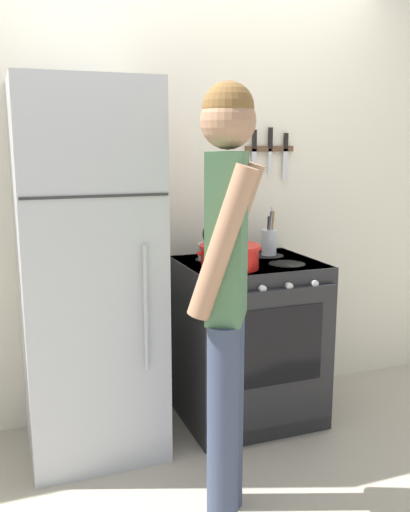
# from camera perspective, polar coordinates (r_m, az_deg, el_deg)

# --- Properties ---
(ground_plane) EXTENTS (14.00, 14.00, 0.00)m
(ground_plane) POSITION_cam_1_polar(r_m,az_deg,el_deg) (3.60, -2.41, -14.32)
(ground_plane) COLOR #B2A893
(wall_back) EXTENTS (10.00, 0.06, 2.55)m
(wall_back) POSITION_cam_1_polar(r_m,az_deg,el_deg) (3.29, -2.76, 6.40)
(wall_back) COLOR silver
(wall_back) RESTS_ON ground_plane
(refrigerator) EXTENTS (0.66, 0.66, 1.84)m
(refrigerator) POSITION_cam_1_polar(r_m,az_deg,el_deg) (2.88, -11.57, -1.66)
(refrigerator) COLOR #B7BABF
(refrigerator) RESTS_ON ground_plane
(stove_range) EXTENTS (0.74, 0.66, 0.91)m
(stove_range) POSITION_cam_1_polar(r_m,az_deg,el_deg) (3.23, 4.51, -8.42)
(stove_range) COLOR #232326
(stove_range) RESTS_ON ground_plane
(dutch_oven_pot) EXTENTS (0.35, 0.31, 0.15)m
(dutch_oven_pot) POSITION_cam_1_polar(r_m,az_deg,el_deg) (2.94, 2.51, -0.04)
(dutch_oven_pot) COLOR red
(dutch_oven_pot) RESTS_ON stove_range
(tea_kettle) EXTENTS (0.23, 0.18, 0.22)m
(tea_kettle) POSITION_cam_1_polar(r_m,az_deg,el_deg) (3.17, 0.99, 0.76)
(tea_kettle) COLOR silver
(tea_kettle) RESTS_ON stove_range
(utensil_jar) EXTENTS (0.09, 0.09, 0.28)m
(utensil_jar) POSITION_cam_1_polar(r_m,az_deg,el_deg) (3.31, 6.43, 1.49)
(utensil_jar) COLOR silver
(utensil_jar) RESTS_ON stove_range
(person) EXTENTS (0.41, 0.44, 1.77)m
(person) POSITION_cam_1_polar(r_m,az_deg,el_deg) (2.23, 2.19, -2.78)
(person) COLOR #38425B
(person) RESTS_ON ground_plane
(wall_knife_strip) EXTENTS (0.31, 0.03, 0.33)m
(wall_knife_strip) POSITION_cam_1_polar(r_m,az_deg,el_deg) (3.44, 6.46, 10.68)
(wall_knife_strip) COLOR brown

